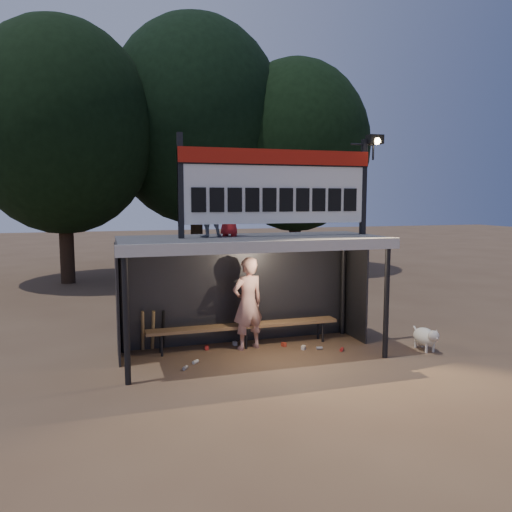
# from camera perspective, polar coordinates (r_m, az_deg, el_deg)

# --- Properties ---
(ground) EXTENTS (80.00, 80.00, 0.00)m
(ground) POSITION_cam_1_polar(r_m,az_deg,el_deg) (9.95, -0.44, -11.23)
(ground) COLOR brown
(ground) RESTS_ON ground
(player) EXTENTS (0.78, 0.61, 1.88)m
(player) POSITION_cam_1_polar(r_m,az_deg,el_deg) (10.11, -0.95, -5.43)
(player) COLOR silver
(player) RESTS_ON ground
(child_a) EXTENTS (0.55, 0.45, 1.07)m
(child_a) POSITION_cam_1_polar(r_m,az_deg,el_deg) (9.44, -5.54, 5.39)
(child_a) COLOR slate
(child_a) RESTS_ON dugout_shelter
(child_b) EXTENTS (0.54, 0.50, 0.92)m
(child_b) POSITION_cam_1_polar(r_m,az_deg,el_deg) (9.63, -3.08, 5.01)
(child_b) COLOR #B31B1F
(child_b) RESTS_ON dugout_shelter
(dugout_shelter) EXTENTS (5.10, 2.08, 2.32)m
(dugout_shelter) POSITION_cam_1_polar(r_m,az_deg,el_deg) (9.78, -0.85, -0.45)
(dugout_shelter) COLOR #3D3D3F
(dugout_shelter) RESTS_ON ground
(scoreboard_assembly) EXTENTS (4.10, 0.27, 1.99)m
(scoreboard_assembly) POSITION_cam_1_polar(r_m,az_deg,el_deg) (9.64, 2.77, 8.24)
(scoreboard_assembly) COLOR black
(scoreboard_assembly) RESTS_ON dugout_shelter
(bench) EXTENTS (4.00, 0.35, 0.48)m
(bench) POSITION_cam_1_polar(r_m,az_deg,el_deg) (10.34, -1.32, -8.05)
(bench) COLOR olive
(bench) RESTS_ON ground
(tree_left) EXTENTS (6.46, 6.46, 9.27)m
(tree_left) POSITION_cam_1_polar(r_m,az_deg,el_deg) (19.29, -21.33, 13.49)
(tree_left) COLOR #302015
(tree_left) RESTS_ON ground
(tree_mid) EXTENTS (7.22, 7.22, 10.36)m
(tree_mid) POSITION_cam_1_polar(r_m,az_deg,el_deg) (21.14, -6.97, 15.01)
(tree_mid) COLOR black
(tree_mid) RESTS_ON ground
(tree_right) EXTENTS (6.08, 6.08, 8.72)m
(tree_right) POSITION_cam_1_polar(r_m,az_deg,el_deg) (21.15, 4.56, 12.37)
(tree_right) COLOR #321E16
(tree_right) RESTS_ON ground
(dog) EXTENTS (0.36, 0.81, 0.49)m
(dog) POSITION_cam_1_polar(r_m,az_deg,el_deg) (10.71, 18.83, -8.74)
(dog) COLOR silver
(dog) RESTS_ON ground
(bats) EXTENTS (0.47, 0.32, 0.84)m
(bats) POSITION_cam_1_polar(r_m,az_deg,el_deg) (10.28, -11.70, -8.29)
(bats) COLOR olive
(bats) RESTS_ON ground
(litter) EXTENTS (3.30, 1.31, 0.08)m
(litter) POSITION_cam_1_polar(r_m,az_deg,el_deg) (10.08, 0.50, -10.77)
(litter) COLOR #B5341F
(litter) RESTS_ON ground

